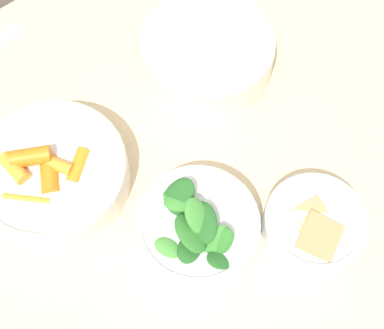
# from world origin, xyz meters

# --- Properties ---
(dining_table) EXTENTS (1.35, 0.98, 0.78)m
(dining_table) POSITION_xyz_m (0.00, 0.00, 0.68)
(dining_table) COLOR beige
(dining_table) RESTS_ON ground_plane
(bowl_carrots) EXTENTS (0.19, 0.19, 0.07)m
(bowl_carrots) POSITION_xyz_m (-0.08, 0.18, 0.81)
(bowl_carrots) COLOR silver
(bowl_carrots) RESTS_ON dining_table
(bowl_greens) EXTENTS (0.15, 0.15, 0.08)m
(bowl_greens) POSITION_xyz_m (0.02, 0.01, 0.81)
(bowl_greens) COLOR white
(bowl_greens) RESTS_ON dining_table
(bowl_beans_hotdog) EXTENTS (0.19, 0.19, 0.07)m
(bowl_beans_hotdog) POSITION_xyz_m (0.19, 0.20, 0.81)
(bowl_beans_hotdog) COLOR silver
(bowl_beans_hotdog) RESTS_ON dining_table
(bowl_cookies) EXTENTS (0.13, 0.13, 0.05)m
(bowl_cookies) POSITION_xyz_m (0.13, -0.08, 0.80)
(bowl_cookies) COLOR silver
(bowl_cookies) RESTS_ON dining_table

